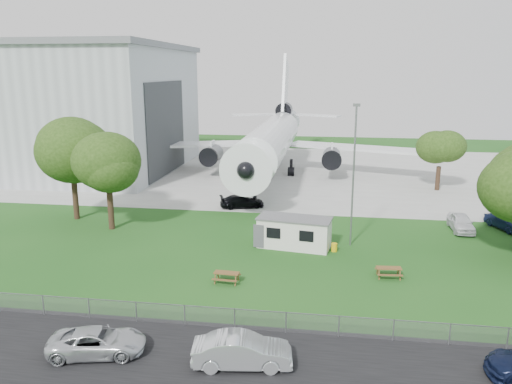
# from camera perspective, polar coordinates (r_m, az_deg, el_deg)

# --- Properties ---
(ground) EXTENTS (160.00, 160.00, 0.00)m
(ground) POSITION_cam_1_polar(r_m,az_deg,el_deg) (38.87, -1.26, -8.53)
(ground) COLOR #295D1F
(asphalt_strip) EXTENTS (120.00, 8.00, 0.02)m
(asphalt_strip) POSITION_cam_1_polar(r_m,az_deg,el_deg) (27.52, -6.05, -18.63)
(asphalt_strip) COLOR black
(asphalt_strip) RESTS_ON ground
(concrete_apron) EXTENTS (120.00, 46.00, 0.03)m
(concrete_apron) POSITION_cam_1_polar(r_m,az_deg,el_deg) (75.17, 3.60, 2.38)
(concrete_apron) COLOR #B7B7B2
(concrete_apron) RESTS_ON ground
(hangar) EXTENTS (43.00, 31.00, 18.55)m
(hangar) POSITION_cam_1_polar(r_m,az_deg,el_deg) (84.13, -23.51, 8.95)
(hangar) COLOR #B2B7BC
(hangar) RESTS_ON ground
(airliner) EXTENTS (46.36, 47.73, 17.69)m
(airliner) POSITION_cam_1_polar(r_m,az_deg,el_deg) (72.40, 1.92, 6.18)
(airliner) COLOR white
(airliner) RESTS_ON ground
(site_cabin) EXTENTS (6.92, 3.61, 2.62)m
(site_cabin) POSITION_cam_1_polar(r_m,az_deg,el_deg) (42.73, 4.42, -4.62)
(site_cabin) COLOR silver
(site_cabin) RESTS_ON ground
(picnic_west) EXTENTS (1.90, 1.62, 0.76)m
(picnic_west) POSITION_cam_1_polar(r_m,az_deg,el_deg) (36.24, -3.37, -10.26)
(picnic_west) COLOR brown
(picnic_west) RESTS_ON ground
(picnic_east) EXTENTS (1.91, 1.64, 0.76)m
(picnic_east) POSITION_cam_1_polar(r_m,az_deg,el_deg) (38.24, 14.88, -9.40)
(picnic_east) COLOR brown
(picnic_east) RESTS_ON ground
(fence) EXTENTS (58.00, 0.04, 1.30)m
(fence) POSITION_cam_1_polar(r_m,az_deg,el_deg) (30.45, -4.36, -15.20)
(fence) COLOR gray
(fence) RESTS_ON ground
(lamp_mast) EXTENTS (0.16, 0.16, 12.00)m
(lamp_mast) POSITION_cam_1_polar(r_m,az_deg,el_deg) (42.62, 11.06, 1.65)
(lamp_mast) COLOR slate
(lamp_mast) RESTS_ON ground
(tree_west_big) EXTENTS (7.80, 7.80, 10.89)m
(tree_west_big) POSITION_cam_1_polar(r_m,az_deg,el_deg) (52.75, -20.37, 4.40)
(tree_west_big) COLOR #382619
(tree_west_big) RESTS_ON ground
(tree_west_small) EXTENTS (6.69, 6.69, 9.55)m
(tree_west_small) POSITION_cam_1_polar(r_m,az_deg,el_deg) (48.31, -16.61, 2.96)
(tree_west_small) COLOR #382619
(tree_west_small) RESTS_ON ground
(tree_far_apron) EXTENTS (5.16, 5.16, 7.83)m
(tree_far_apron) POSITION_cam_1_polar(r_m,az_deg,el_deg) (66.22, 20.33, 4.60)
(tree_far_apron) COLOR #382619
(tree_far_apron) RESTS_ON ground
(car_centre_sedan) EXTENTS (5.26, 2.44, 1.67)m
(car_centre_sedan) POSITION_cam_1_polar(r_m,az_deg,el_deg) (26.59, -1.60, -17.73)
(car_centre_sedan) COLOR #B8BBC0
(car_centre_sedan) RESTS_ON ground
(car_west_estate) EXTENTS (5.44, 3.39, 1.40)m
(car_west_estate) POSITION_cam_1_polar(r_m,az_deg,el_deg) (28.84, -17.67, -16.04)
(car_west_estate) COLOR #BABDC2
(car_west_estate) RESTS_ON ground
(car_ne_hatch) EXTENTS (1.90, 4.67, 1.59)m
(car_ne_hatch) POSITION_cam_1_polar(r_m,az_deg,el_deg) (50.82, 22.38, -3.26)
(car_ne_hatch) COLOR silver
(car_ne_hatch) RESTS_ON ground
(car_ne_sedan) EXTENTS (3.08, 4.61, 1.44)m
(car_ne_sedan) POSITION_cam_1_polar(r_m,az_deg,el_deg) (52.91, 26.65, -3.14)
(car_ne_sedan) COLOR black
(car_ne_sedan) RESTS_ON ground
(car_apron_van) EXTENTS (5.21, 3.44, 1.40)m
(car_apron_van) POSITION_cam_1_polar(r_m,az_deg,el_deg) (54.94, -1.61, -1.09)
(car_apron_van) COLOR black
(car_apron_van) RESTS_ON ground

